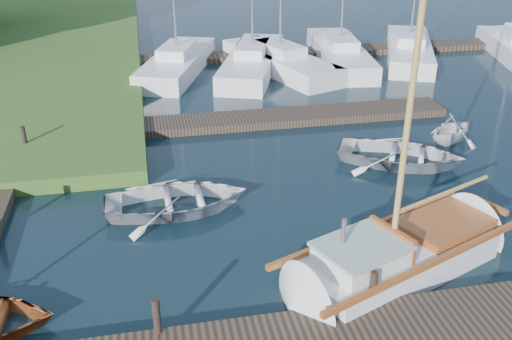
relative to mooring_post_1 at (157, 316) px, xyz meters
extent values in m
plane|color=black|center=(3.00, 5.00, -0.70)|extent=(160.00, 160.00, 0.00)
cube|color=black|center=(5.00, 11.50, -0.55)|extent=(14.00, 1.60, 0.30)
cube|color=black|center=(13.00, 21.00, -0.55)|extent=(30.00, 1.60, 0.30)
cylinder|color=black|center=(0.00, 0.00, 0.00)|extent=(0.16, 0.16, 0.80)
cylinder|color=black|center=(4.50, 0.00, 0.00)|extent=(0.16, 0.16, 0.80)
cylinder|color=black|center=(-4.00, 10.00, 0.00)|extent=(0.16, 0.16, 0.80)
cube|color=white|center=(5.67, 1.36, -0.47)|extent=(5.39, 3.74, 0.90)
cone|color=white|center=(8.50, 2.51, -0.47)|extent=(1.94, 2.31, 1.96)
cone|color=white|center=(2.94, 0.24, -0.47)|extent=(1.67, 2.19, 1.96)
cube|color=brown|center=(5.32, 2.23, 0.04)|extent=(5.79, 2.45, 0.14)
cube|color=brown|center=(6.03, 0.49, 0.04)|extent=(5.79, 2.45, 0.14)
cube|color=brown|center=(8.82, 2.64, 0.04)|extent=(0.53, 1.06, 0.14)
cube|color=white|center=(4.56, 0.90, 0.20)|extent=(2.20, 1.98, 0.44)
cube|color=#A5B7A3|center=(4.56, 0.90, 0.45)|extent=(2.33, 2.11, 0.08)
cube|color=brown|center=(5.44, 1.26, 0.28)|extent=(0.64, 1.34, 0.60)
cylinder|color=slate|center=(4.17, 1.07, 0.78)|extent=(0.12, 0.12, 0.60)
cube|color=brown|center=(7.15, 1.96, 0.08)|extent=(2.60, 2.22, 0.20)
cylinder|color=#A77E3D|center=(5.49, 1.28, 4.18)|extent=(0.14, 0.14, 8.40)
cylinder|color=#A77E3D|center=(6.97, 1.88, 0.98)|extent=(3.00, 1.30, 0.10)
imported|color=white|center=(0.78, 5.32, -0.28)|extent=(4.13, 3.01, 0.84)
imported|color=white|center=(8.30, 6.93, -0.27)|extent=(5.00, 4.52, 0.85)
imported|color=white|center=(10.88, 8.31, -0.11)|extent=(2.87, 2.75, 1.18)
cube|color=white|center=(1.85, 19.08, -0.25)|extent=(4.67, 7.99, 0.90)
cube|color=white|center=(1.85, 19.08, 0.45)|extent=(2.23, 3.01, 0.50)
cube|color=white|center=(5.57, 18.66, -0.25)|extent=(4.97, 8.87, 0.90)
cube|color=white|center=(5.57, 18.66, 0.45)|extent=(2.33, 3.32, 0.50)
cube|color=white|center=(6.92, 18.39, -0.25)|extent=(4.80, 8.23, 0.90)
cube|color=white|center=(6.92, 18.39, 0.45)|extent=(2.27, 3.10, 0.50)
cube|color=white|center=(10.40, 19.27, -0.25)|extent=(3.31, 8.85, 0.90)
cube|color=white|center=(10.40, 19.27, 0.45)|extent=(1.78, 3.18, 0.50)
cube|color=white|center=(14.32, 19.27, -0.25)|extent=(5.30, 8.64, 0.90)
cube|color=white|center=(14.32, 19.27, 0.45)|extent=(2.43, 3.27, 0.50)
camera|label=1|loc=(0.18, -8.98, 7.50)|focal=40.00mm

